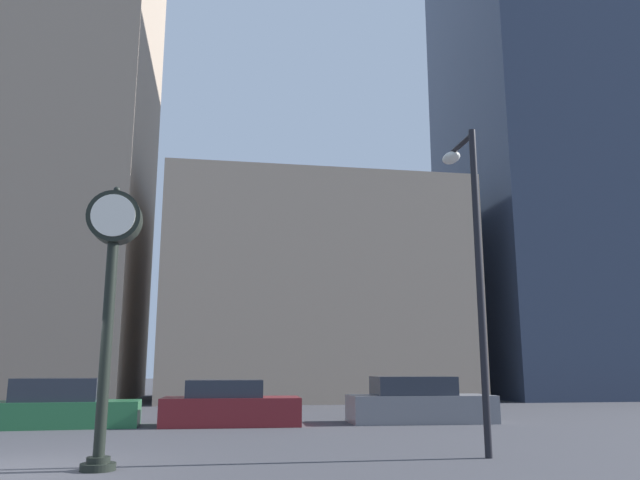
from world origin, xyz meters
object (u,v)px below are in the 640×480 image
car_green (62,407)px  street_lamp_right (470,237)px  car_maroon (230,406)px  car_grey (418,403)px  street_clock (111,269)px

car_green → street_lamp_right: bearing=-41.2°
car_green → street_lamp_right: size_ratio=0.66×
car_maroon → street_lamp_right: street_lamp_right is taller
car_grey → car_green: bearing=-178.2°
street_clock → car_green: bearing=106.7°
street_clock → car_grey: (8.23, 8.15, -2.78)m
car_maroon → car_grey: (5.89, 0.12, 0.03)m
car_maroon → car_grey: 5.89m
car_maroon → car_green: bearing=179.7°
street_clock → car_green: 9.04m
street_clock → street_lamp_right: 7.12m
street_clock → street_lamp_right: (7.02, 0.69, 0.97)m
street_clock → street_lamp_right: size_ratio=0.74×
car_maroon → street_lamp_right: bearing=-55.2°
car_maroon → street_lamp_right: size_ratio=0.63×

